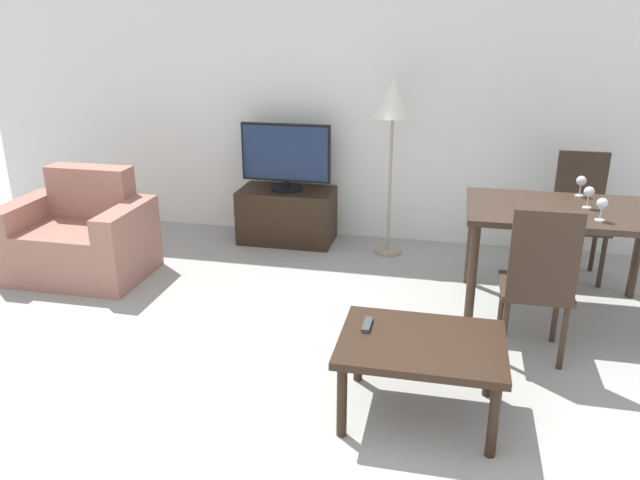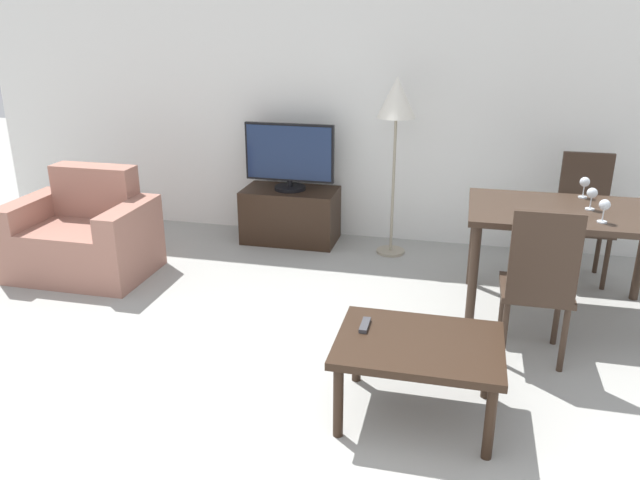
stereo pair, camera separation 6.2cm
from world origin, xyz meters
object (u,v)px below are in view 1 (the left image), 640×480
armchair (81,239)px  coffee_table (421,350)px  remote_primary (367,325)px  wine_glass_center (581,182)px  dining_table (564,222)px  wine_glass_right (602,205)px  tv (286,157)px  tv_stand (287,215)px  wine_glass_left (589,193)px  dining_chair_near (539,279)px  dining_chair_far (579,210)px  floor_lamp (393,106)px

armchair → coffee_table: size_ratio=1.26×
remote_primary → wine_glass_center: bearing=52.8°
dining_table → wine_glass_right: bearing=-55.7°
tv → remote_primary: tv is taller
tv_stand → wine_glass_left: wine_glass_left is taller
wine_glass_right → armchair: bearing=178.3°
coffee_table → remote_primary: 0.30m
tv_stand → dining_chair_near: size_ratio=0.87×
dining_chair_far → coffee_table: bearing=-116.3°
wine_glass_center → wine_glass_right: (0.03, -0.55, 0.00)m
dining_chair_near → wine_glass_right: (0.38, 0.48, 0.32)m
tv_stand → wine_glass_left: (2.29, -0.92, 0.60)m
coffee_table → remote_primary: bearing=163.2°
floor_lamp → remote_primary: size_ratio=9.82×
dining_chair_near → dining_chair_far: bearing=72.8°
floor_lamp → tv_stand: bearing=173.8°
tv → dining_table: (2.16, -0.95, -0.13)m
dining_table → floor_lamp: 1.63m
wine_glass_center → wine_glass_right: same height
dining_chair_near → wine_glass_left: 0.89m
remote_primary → wine_glass_center: size_ratio=1.03×
tv → coffee_table: 2.74m
tv → wine_glass_right: tv is taller
armchair → coffee_table: 2.99m
tv_stand → wine_glass_center: wine_glass_center is taller
tv_stand → floor_lamp: floor_lamp is taller
tv_stand → dining_chair_far: 2.41m
dining_table → coffee_table: bearing=-120.5°
tv → wine_glass_center: size_ratio=5.38×
dining_chair_near → wine_glass_center: (0.35, 1.03, 0.32)m
tv → wine_glass_left: size_ratio=5.38×
tv_stand → dining_chair_far: dining_chair_far is taller
wine_glass_center → floor_lamp: bearing=158.6°
dining_chair_far → remote_primary: bearing=-123.2°
armchair → remote_primary: (2.41, -1.20, 0.14)m
remote_primary → wine_glass_left: bearing=47.4°
dining_chair_far → wine_glass_center: size_ratio=6.52×
dining_chair_near → wine_glass_center: dining_chair_near is taller
remote_primary → wine_glass_right: (1.27, 1.09, 0.40)m
tv_stand → coffee_table: 2.72m
remote_primary → wine_glass_right: 1.72m
armchair → wine_glass_center: size_ratio=7.03×
coffee_table → wine_glass_center: 2.03m
floor_lamp → wine_glass_center: bearing=-21.4°
coffee_table → remote_primary: size_ratio=5.42×
dining_table → floor_lamp: bearing=145.6°
tv → floor_lamp: size_ratio=0.53×
tv → dining_chair_near: size_ratio=0.83×
tv_stand → floor_lamp: bearing=-6.2°
tv_stand → dining_chair_far: bearing=-5.6°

